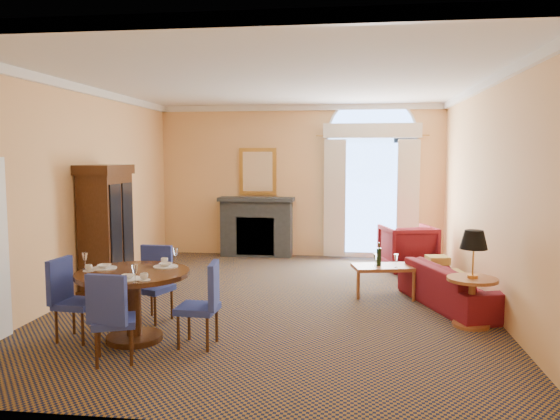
# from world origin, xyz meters

# --- Properties ---
(ground) EXTENTS (7.50, 7.50, 0.00)m
(ground) POSITION_xyz_m (0.00, 0.00, 0.00)
(ground) COLOR #111936
(ground) RESTS_ON ground
(room_envelope) EXTENTS (6.04, 7.52, 3.45)m
(room_envelope) POSITION_xyz_m (-0.03, 0.67, 2.51)
(room_envelope) COLOR #FFC279
(room_envelope) RESTS_ON ground
(armoire) EXTENTS (0.57, 1.02, 1.99)m
(armoire) POSITION_xyz_m (-2.72, 0.25, 0.96)
(armoire) COLOR #341B0B
(armoire) RESTS_ON ground
(dining_table) EXTENTS (1.29, 1.29, 1.01)m
(dining_table) POSITION_xyz_m (-1.39, -1.93, 0.59)
(dining_table) COLOR #341B0B
(dining_table) RESTS_ON ground
(dining_chair_north) EXTENTS (0.54, 0.54, 0.96)m
(dining_chair_north) POSITION_xyz_m (-1.45, -1.08, 0.55)
(dining_chair_north) COLOR navy
(dining_chair_north) RESTS_ON ground
(dining_chair_south) EXTENTS (0.55, 0.55, 0.96)m
(dining_chair_south) POSITION_xyz_m (-1.32, -2.67, 0.55)
(dining_chair_south) COLOR navy
(dining_chair_south) RESTS_ON ground
(dining_chair_east) EXTENTS (0.47, 0.46, 0.96)m
(dining_chair_east) POSITION_xyz_m (-0.51, -2.01, 0.55)
(dining_chair_east) COLOR navy
(dining_chair_east) RESTS_ON ground
(dining_chair_west) EXTENTS (0.48, 0.47, 0.96)m
(dining_chair_west) POSITION_xyz_m (-2.14, -2.00, 0.55)
(dining_chair_west) COLOR navy
(dining_chair_west) RESTS_ON ground
(sofa) EXTENTS (1.43, 2.18, 0.59)m
(sofa) POSITION_xyz_m (2.55, 0.04, 0.30)
(sofa) COLOR maroon
(sofa) RESTS_ON ground
(armchair) EXTENTS (1.11, 1.13, 0.85)m
(armchair) POSITION_xyz_m (2.15, 2.52, 0.42)
(armchair) COLOR maroon
(armchair) RESTS_ON ground
(coffee_table) EXTENTS (1.05, 0.73, 0.83)m
(coffee_table) POSITION_xyz_m (1.61, 0.43, 0.45)
(coffee_table) COLOR #A95F32
(coffee_table) RESTS_ON ground
(side_table) EXTENTS (0.62, 0.62, 1.19)m
(side_table) POSITION_xyz_m (2.60, -0.88, 0.75)
(side_table) COLOR #A95F32
(side_table) RESTS_ON ground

